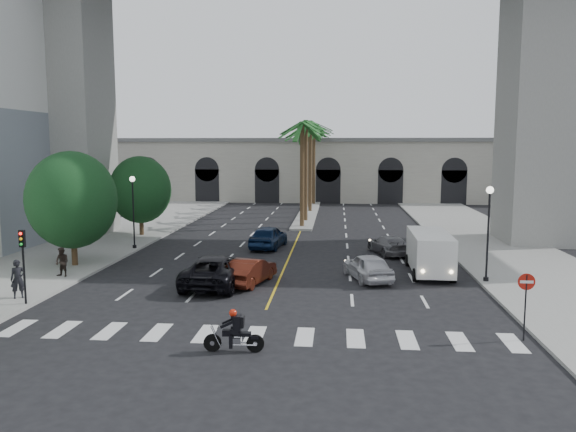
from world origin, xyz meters
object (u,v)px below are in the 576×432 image
Objects in this scene: pedestrian_a at (18,279)px; pedestrian_b at (62,262)px; car_d at (389,245)px; lamp_post_right at (488,226)px; lamp_post_left_far at (133,206)px; car_c at (217,270)px; cargo_van at (430,251)px; motorcycle_rider at (236,333)px; do_not_enter_sign at (526,292)px; car_a at (368,267)px; traffic_signal_far at (23,254)px; car_e at (268,237)px; car_b at (250,271)px.

pedestrian_a is 4.52m from pedestrian_b.
lamp_post_right is at bearing 103.34° from car_d.
lamp_post_left_far is 9.37m from pedestrian_b.
car_d is (10.05, 9.67, -0.18)m from car_c.
cargo_van is (11.90, 3.75, 0.53)m from car_c.
do_not_enter_sign is at bearing 8.77° from motorcycle_rider.
lamp_post_left_far is 1.21× the size of car_a.
car_d is (18.13, 14.46, -1.85)m from traffic_signal_far.
lamp_post_left_far is at bearing 54.10° from pedestrian_a.
car_d is at bearing 177.48° from car_e.
cargo_van is 3.49× the size of pedestrian_b.
lamp_post_right is 0.88× the size of car_c.
motorcycle_rider is at bearing 48.00° from car_a.
car_c reaches higher than car_b.
car_b is 11.55m from pedestrian_a.
car_d is at bearing -120.67° from car_a.
lamp_post_right is 3.88m from cargo_van.
car_e is at bearing 9.66° from lamp_post_left_far.
car_c is at bearing -173.34° from lamp_post_right.
motorcycle_rider is at bearing 111.04° from car_b.
do_not_enter_sign is (21.80, -2.67, -0.58)m from traffic_signal_far.
car_e is (-1.38, 20.98, 0.11)m from motorcycle_rider.
traffic_signal_far is at bearing 153.45° from motorcycle_rider.
lamp_post_right is 0.92× the size of cargo_van.
car_e is at bearing -73.28° from car_b.
do_not_enter_sign is at bearing 154.65° from car_c.
pedestrian_b is at bearing -170.37° from cargo_van.
car_c is at bearing 30.70° from traffic_signal_far.
cargo_van is at bearing 53.29° from motorcycle_rider.
car_a is at bearing 21.72° from pedestrian_b.
motorcycle_rider is 1.19× the size of pedestrian_a.
car_d is 0.92× the size of car_e.
motorcycle_rider is 0.39× the size of cargo_van.
do_not_enter_sign is at bearing -2.46° from pedestrian_b.
lamp_post_right is 23.78m from pedestrian_b.
motorcycle_rider is 1.34× the size of pedestrian_b.
lamp_post_left_far is at bearing 164.67° from cargo_van.
cargo_van is (-2.73, 2.04, -1.85)m from lamp_post_right.
car_a is at bearing -13.64° from pedestrian_a.
pedestrian_b is (-17.23, -1.37, 0.23)m from car_a.
motorcycle_rider is at bearing -23.89° from pedestrian_b.
traffic_signal_far is 2.19× the size of pedestrian_b.
car_e is 0.85× the size of cargo_van.
lamp_post_left_far is 0.92× the size of cargo_van.
car_e is (-6.80, 9.31, 0.09)m from car_a.
lamp_post_left_far is 18.40m from car_d.
motorcycle_rider is 11.21m from do_not_enter_sign.
lamp_post_left_far reaches higher than cargo_van.
lamp_post_left_far is at bearing 101.80° from pedestrian_b.
lamp_post_left_far is at bearing 117.04° from motorcycle_rider.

